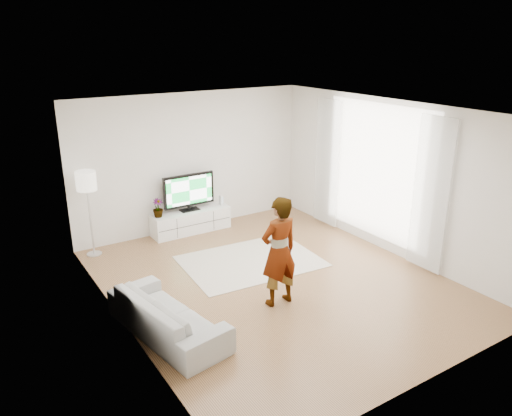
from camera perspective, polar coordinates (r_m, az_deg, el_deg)
floor at (r=8.30m, az=2.20°, el=-8.42°), size 6.00×6.00×0.00m
ceiling at (r=7.43m, az=2.48°, el=11.10°), size 6.00×6.00×0.00m
wall_left at (r=6.72m, az=-15.46°, el=-2.86°), size 0.02×6.00×2.80m
wall_right at (r=9.35m, az=15.01°, el=3.38°), size 0.02×6.00×2.80m
wall_back at (r=10.26m, az=-7.34°, el=5.24°), size 5.00×0.02×2.80m
wall_front at (r=5.74m, az=19.85°, el=-7.22°), size 5.00×0.02×2.80m
window at (r=9.52m, az=13.64°, el=4.08°), size 0.01×2.60×2.50m
curtain_near at (r=8.68m, az=19.34°, el=1.38°), size 0.04×0.70×2.60m
curtain_far at (r=10.40m, az=8.16°, el=5.12°), size 0.04×0.70×2.60m
media_console at (r=10.32m, az=-7.46°, el=-1.49°), size 1.63×0.46×0.46m
television at (r=10.14m, az=-7.68°, el=1.95°), size 1.09×0.21×0.76m
game_console at (r=10.51m, az=-4.03°, el=0.91°), size 0.06×0.15×0.19m
potted_plant at (r=9.93m, az=-11.16°, el=0.00°), size 0.24×0.24×0.37m
rug at (r=8.99m, az=-0.59°, el=-6.10°), size 2.48×1.87×0.01m
player at (r=7.31m, az=2.65°, el=-4.99°), size 0.62×0.42×1.68m
sofa at (r=6.95m, az=-10.08°, el=-11.94°), size 1.09×2.06×0.57m
floor_lamp at (r=9.29m, az=-18.82°, el=2.54°), size 0.35×0.35×1.59m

